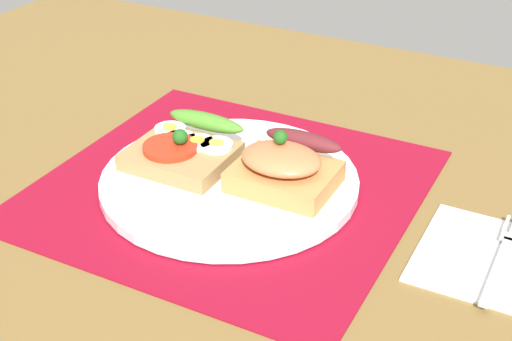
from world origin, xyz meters
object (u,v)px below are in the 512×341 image
object	(u,v)px
sandwich_egg_tomato	(186,147)
napkin	(504,262)
plate	(230,181)
sandwich_salmon	(285,166)
fork	(502,256)

from	to	relation	value
sandwich_egg_tomato	napkin	xyz separation A→B (cm)	(32.80, -1.28, -2.40)
plate	sandwich_egg_tomato	bearing A→B (deg)	168.93
sandwich_egg_tomato	napkin	world-z (taller)	sandwich_egg_tomato
sandwich_salmon	fork	xyz separation A→B (cm)	(21.27, -1.16, -2.61)
sandwich_egg_tomato	fork	world-z (taller)	sandwich_egg_tomato
sandwich_egg_tomato	plate	bearing A→B (deg)	-11.07
sandwich_salmon	fork	distance (cm)	21.46
napkin	sandwich_salmon	bearing A→B (deg)	176.20
sandwich_egg_tomato	napkin	distance (cm)	32.91
sandwich_egg_tomato	fork	size ratio (longest dim) A/B	0.74
sandwich_egg_tomato	napkin	bearing A→B (deg)	-2.23
napkin	fork	world-z (taller)	fork
plate	napkin	size ratio (longest dim) A/B	1.77
fork	plate	bearing A→B (deg)	-179.77
plate	sandwich_salmon	size ratio (longest dim) A/B	2.67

